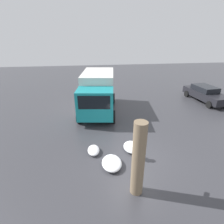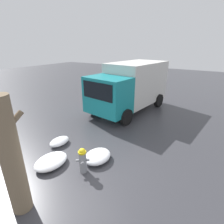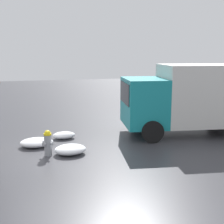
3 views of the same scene
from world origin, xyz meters
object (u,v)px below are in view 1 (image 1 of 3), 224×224
at_px(tree_trunk, 138,160).
at_px(parked_car, 205,93).
at_px(delivery_truck, 98,91).
at_px(fire_hydrant, 135,151).

distance_m(tree_trunk, parked_car, 13.14).
xyz_separation_m(delivery_truck, parked_car, (0.96, -10.13, -0.92)).
relative_size(delivery_truck, parked_car, 1.31).
bearing_deg(parked_car, tree_trunk, 39.63).
distance_m(tree_trunk, delivery_truck, 8.50).
xyz_separation_m(tree_trunk, delivery_truck, (8.44, 0.99, 0.07)).
bearing_deg(parked_car, delivery_truck, -0.77).
relative_size(fire_hydrant, parked_car, 0.19).
relative_size(tree_trunk, parked_car, 0.67).
height_order(tree_trunk, delivery_truck, tree_trunk).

